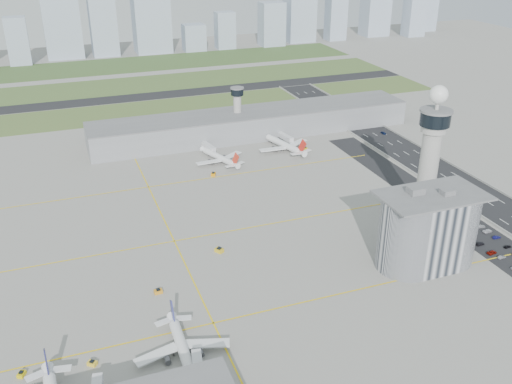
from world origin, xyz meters
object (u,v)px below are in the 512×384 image
object	(u,v)px
tug_5	(305,148)
car_lot_4	(467,237)
car_lot_8	(508,247)
jet_bridge_far_0	(204,146)
tug_4	(213,174)
car_lot_11	(481,226)
admin_building	(428,229)
tug_1	(92,363)
car_lot_3	(480,244)
car_hw_4	(324,110)
car_lot_9	(496,237)
tug_3	(219,250)
control_tower	(431,151)
tug_0	(21,374)
tug_2	(158,291)
car_lot_10	(487,231)
car_lot_1	(502,257)
car_hw_2	(383,133)
airplane_far_a	(219,154)
car_lot_2	(492,252)
car_hw_1	(452,179)
car_lot_5	(460,232)
secondary_tower	(237,107)
airplane_near_c	(183,345)

from	to	relation	value
tug_5	car_lot_4	bearing A→B (deg)	70.77
car_lot_8	jet_bridge_far_0	bearing A→B (deg)	23.68
tug_4	car_lot_11	world-z (taller)	tug_4
tug_5	car_lot_11	size ratio (longest dim) A/B	0.70
admin_building	tug_1	bearing A→B (deg)	-173.78
car_lot_3	car_hw_4	distance (m)	199.18
car_lot_9	tug_3	bearing A→B (deg)	72.29
control_tower	tug_0	world-z (taller)	control_tower
tug_2	car_lot_10	world-z (taller)	tug_2
admin_building	car_lot_4	size ratio (longest dim) A/B	12.80
car_lot_3	car_lot_11	distance (m)	16.58
car_lot_11	admin_building	bearing A→B (deg)	119.27
tug_1	car_lot_11	world-z (taller)	tug_1
control_tower	tug_2	xyz separation A→B (m)	(-126.30, -13.65, -34.15)
tug_2	car_lot_9	distance (m)	148.44
tug_1	car_lot_11	distance (m)	178.09
admin_building	car_lot_11	size ratio (longest dim) A/B	9.47
car_lot_1	car_lot_9	world-z (taller)	car_lot_9
car_hw_4	admin_building	bearing A→B (deg)	-95.49
car_lot_10	car_hw_4	bearing A→B (deg)	-7.79
tug_1	car_hw_2	size ratio (longest dim) A/B	0.64
tug_2	car_lot_4	size ratio (longest dim) A/B	0.94
airplane_far_a	car_lot_2	xyz separation A→B (m)	(77.68, -137.29, -4.49)
airplane_far_a	car_hw_1	bearing A→B (deg)	-140.97
control_tower	car_lot_2	bearing A→B (deg)	-72.69
tug_1	car_lot_5	bearing A→B (deg)	139.12
tug_2	car_hw_4	bearing A→B (deg)	135.51
control_tower	car_lot_5	size ratio (longest dim) A/B	18.34
tug_2	car_hw_2	size ratio (longest dim) A/B	0.69
airplane_far_a	car_lot_8	size ratio (longest dim) A/B	10.60
secondary_tower	car_lot_9	world-z (taller)	secondary_tower
tug_3	control_tower	bearing A→B (deg)	-37.10
tug_3	car_lot_4	size ratio (longest dim) A/B	1.08
car_lot_9	car_lot_4	bearing A→B (deg)	64.02
airplane_near_c	jet_bridge_far_0	size ratio (longest dim) A/B	2.64
car_lot_10	car_lot_1	bearing A→B (deg)	150.28
secondary_tower	car_lot_5	bearing A→B (deg)	-71.75
tug_0	car_hw_2	distance (m)	270.75
tug_4	car_lot_2	world-z (taller)	tug_4
car_lot_1	car_lot_2	xyz separation A→B (m)	(-1.33, 4.36, 0.03)
airplane_far_a	car_lot_2	world-z (taller)	airplane_far_a
admin_building	jet_bridge_far_0	world-z (taller)	admin_building
airplane_far_a	tug_1	bearing A→B (deg)	130.66
car_lot_10	car_hw_4	size ratio (longest dim) A/B	1.21
jet_bridge_far_0	car_lot_10	distance (m)	170.11
airplane_far_a	car_hw_4	xyz separation A→B (m)	(101.97, 68.05, -4.48)
car_hw_4	car_hw_1	bearing A→B (deg)	-76.77
car_hw_4	car_lot_4	bearing A→B (deg)	-87.60
admin_building	car_lot_8	bearing A→B (deg)	-4.38
car_lot_8	car_hw_1	distance (m)	70.30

